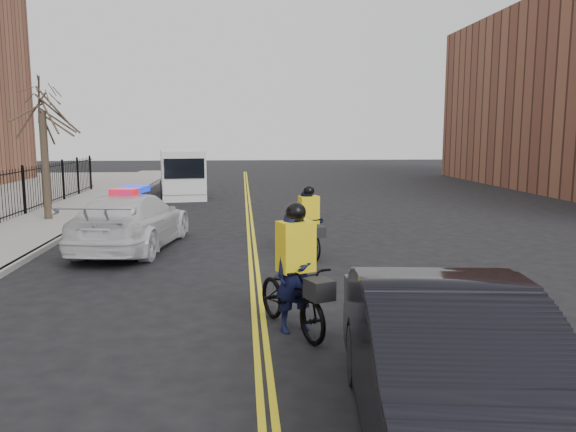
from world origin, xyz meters
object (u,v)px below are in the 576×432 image
Objects in this scene: cargo_van at (182,174)px; cyclist_near at (296,287)px; police_cruiser at (132,221)px; dark_sedan at (452,373)px; cyclist_far at (309,229)px.

cargo_van reaches higher than cyclist_near.
cyclist_near reaches higher than police_cruiser.
dark_sedan is 4.05m from cyclist_near.
cyclist_far is at bearing 58.51° from cyclist_near.
cyclist_near is (4.09, -21.14, -0.44)m from cargo_van.
cyclist_near is at bearing -112.25° from cyclist_far.
cyclist_far is (0.90, 5.76, 0.00)m from cyclist_near.
cyclist_far is (4.99, -15.38, -0.43)m from cargo_van.
dark_sedan is at bearing -94.53° from cyclist_near.
cargo_van is 2.57× the size of cyclist_near.
cyclist_near is 5.83m from cyclist_far.
cargo_van is (-5.34, 24.99, 0.32)m from dark_sedan.
dark_sedan is at bearing 123.74° from police_cruiser.
police_cruiser is at bearing -98.47° from cargo_van.
cargo_van is at bearing 108.05° from dark_sedan.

